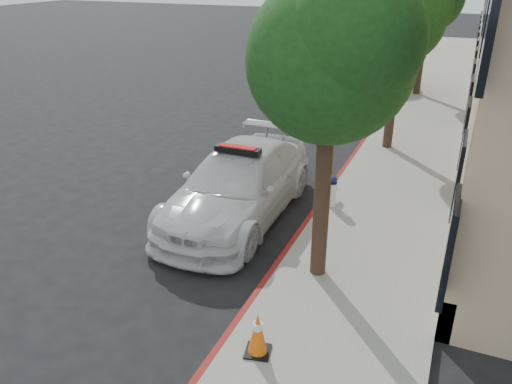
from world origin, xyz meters
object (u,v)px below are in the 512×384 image
at_px(parked_car_mid, 351,92).
at_px(parked_car_far, 382,77).
at_px(police_car, 239,185).
at_px(traffic_cone, 258,333).
at_px(fire_hydrant, 332,191).

relative_size(parked_car_mid, parked_car_far, 0.92).
distance_m(police_car, parked_car_far, 14.50).
relative_size(police_car, traffic_cone, 7.66).
distance_m(police_car, traffic_cone, 4.97).
bearing_deg(parked_car_mid, traffic_cone, -78.79).
relative_size(police_car, parked_car_far, 1.31).
bearing_deg(police_car, parked_car_mid, 88.39).
height_order(parked_car_far, traffic_cone, parked_car_far).
relative_size(parked_car_far, traffic_cone, 5.84).
bearing_deg(traffic_cone, parked_car_mid, 97.96).
relative_size(police_car, fire_hydrant, 7.37).
height_order(parked_car_mid, parked_car_far, parked_car_far).
bearing_deg(fire_hydrant, traffic_cone, -86.11).
height_order(fire_hydrant, traffic_cone, fire_hydrant).
bearing_deg(parked_car_far, fire_hydrant, -80.90).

